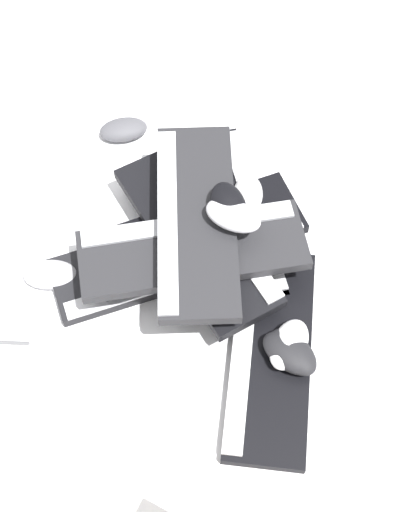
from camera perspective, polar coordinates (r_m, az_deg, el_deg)
ground_plane at (r=1.49m, az=-0.06°, el=0.25°), size 3.20×3.20×0.00m
keyboard_0 at (r=1.47m, az=-3.67°, el=-0.51°), size 0.46×0.25×0.03m
keyboard_1 at (r=1.38m, az=5.18°, el=-7.65°), size 0.24×0.46×0.03m
keyboard_2 at (r=1.53m, az=1.89°, el=3.34°), size 0.21×0.46×0.03m
keyboard_3 at (r=1.47m, az=-0.62°, el=1.70°), size 0.46×0.27×0.03m
keyboard_4 at (r=1.43m, az=-0.62°, el=1.72°), size 0.32×0.46×0.03m
keyboard_5 at (r=1.38m, az=-1.02°, el=0.60°), size 0.45×0.18×0.03m
keyboard_6 at (r=1.38m, az=-0.79°, el=2.90°), size 0.18×0.45×0.03m
mouse_0 at (r=1.35m, az=1.90°, el=4.12°), size 0.08×0.12×0.04m
mouse_1 at (r=1.35m, az=7.02°, el=-7.63°), size 0.12×0.13×0.04m
mouse_2 at (r=1.51m, az=3.42°, el=4.77°), size 0.09×0.12×0.04m
mouse_3 at (r=1.67m, az=-6.54°, el=10.01°), size 0.12×0.08×0.04m
mouse_4 at (r=1.35m, az=6.70°, el=-7.72°), size 0.12×0.12×0.04m
mouse_5 at (r=1.34m, az=2.28°, el=3.26°), size 0.13×0.11×0.04m
mouse_6 at (r=1.35m, az=6.74°, el=-7.05°), size 0.11×0.13×0.04m
mouse_7 at (r=1.48m, az=-12.27°, el=-1.46°), size 0.11×0.07×0.04m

